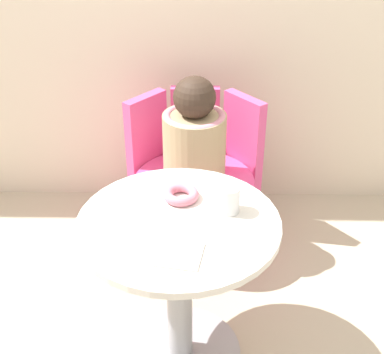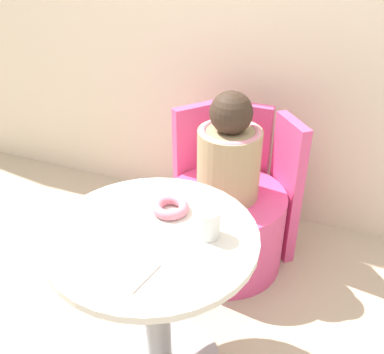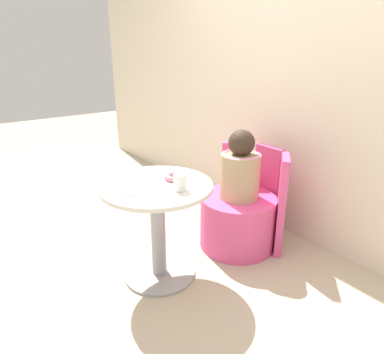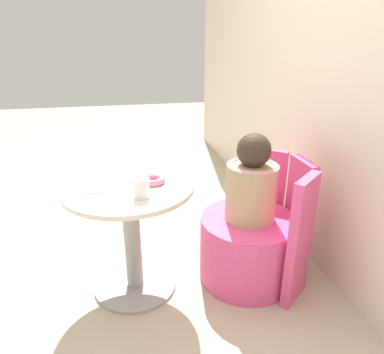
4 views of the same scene
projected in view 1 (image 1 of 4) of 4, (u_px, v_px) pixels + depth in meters
The scene contains 8 objects.
ground_plane at pixel (194, 346), 2.11m from camera, with size 12.00×12.00×0.00m, color #B7A88E.
round_table at pixel (179, 269), 1.86m from camera, with size 0.68×0.68×0.64m.
tub_chair at pixel (194, 214), 2.54m from camera, with size 0.55×0.55×0.39m.
booth_backrest at pixel (195, 161), 2.65m from camera, with size 0.65×0.24×0.72m.
child_figure at pixel (194, 137), 2.32m from camera, with size 0.28×0.28×0.49m.
donut at pixel (181, 195), 1.85m from camera, with size 0.12×0.12×0.03m.
cup at pixel (228, 199), 1.77m from camera, with size 0.08×0.08×0.09m.
paper_napkin at pixel (180, 254), 1.60m from camera, with size 0.15×0.15×0.01m.
Camera 1 is at (0.02, -1.45, 1.68)m, focal length 50.00 mm.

